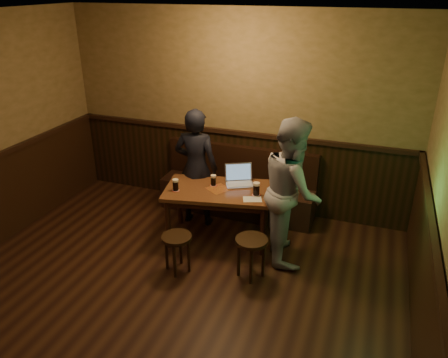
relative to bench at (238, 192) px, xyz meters
name	(u,v)px	position (x,y,z in m)	size (l,w,h in m)	color
room	(134,218)	(-0.12, -2.53, 0.89)	(5.04, 6.04, 2.84)	black
bench	(238,192)	(0.00, 0.00, 0.00)	(2.20, 0.50, 0.95)	black
pub_table	(218,196)	(0.00, -0.78, 0.31)	(1.45, 1.01, 0.71)	#522917
stool_left	(177,243)	(-0.19, -1.61, 0.06)	(0.40, 0.40, 0.46)	black
stool_right	(251,247)	(0.63, -1.42, 0.08)	(0.45, 0.45, 0.49)	black
pint_left	(176,185)	(-0.48, -1.00, 0.48)	(0.10, 0.10, 0.15)	#A51414
pint_mid	(213,180)	(-0.10, -0.70, 0.47)	(0.09, 0.09, 0.14)	#A51414
pint_right	(256,189)	(0.49, -0.79, 0.48)	(0.11, 0.11, 0.17)	#A51414
laptop	(239,179)	(0.19, -0.53, 0.46)	(0.44, 0.41, 0.25)	silver
menu	(252,199)	(0.48, -0.91, 0.40)	(0.22, 0.15, 0.00)	silver
person_suit	(196,168)	(-0.43, -0.47, 0.50)	(0.59, 0.39, 1.62)	black
person_grey	(292,190)	(0.93, -0.83, 0.56)	(0.84, 0.66, 1.74)	#97979C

